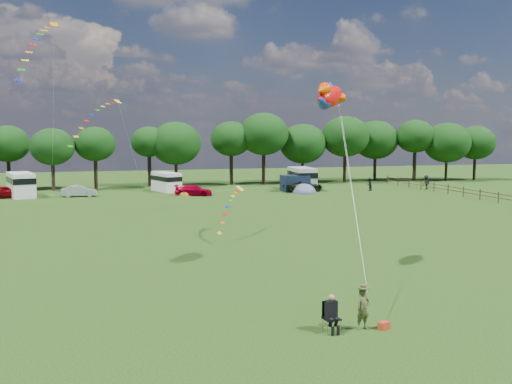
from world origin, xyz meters
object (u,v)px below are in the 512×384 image
object	(u,v)px
walker_a	(369,184)
walker_b	(426,182)
fish_kite	(329,96)
camp_chair	(331,309)
car_a	(5,192)
kite_flyer	(363,309)
campervan_b	(21,184)
tent_orange	(185,195)
campervan_d	(302,178)
car_b	(79,191)
car_c	(194,190)
tent_greyblue	(304,193)
campervan_c	(166,181)
car_d	(303,186)

from	to	relation	value
walker_a	walker_b	bearing A→B (deg)	145.86
walker_b	fish_kite	bearing A→B (deg)	30.64
camp_chair	fish_kite	world-z (taller)	fish_kite
car_a	kite_flyer	size ratio (longest dim) A/B	2.68
campervan_b	tent_orange	world-z (taller)	campervan_b
fish_kite	tent_orange	bearing A→B (deg)	45.94
campervan_d	kite_flyer	bearing A→B (deg)	166.67
car_b	fish_kite	world-z (taller)	fish_kite
car_b	car_c	xyz separation A→B (m)	(13.04, -2.40, -0.02)
campervan_b	fish_kite	xyz separation A→B (m)	(20.59, -42.22, 7.86)
tent_greyblue	car_a	bearing A→B (deg)	173.30
fish_kite	walker_a	distance (m)	44.20
tent_orange	tent_greyblue	world-z (taller)	tent_greyblue
walker_a	camp_chair	bearing A→B (deg)	30.36
kite_flyer	walker_a	world-z (taller)	walker_a
campervan_b	tent_greyblue	xyz separation A→B (m)	(33.17, -4.90, -1.49)
car_c	camp_chair	bearing A→B (deg)	-162.75
fish_kite	walker_b	xyz separation A→B (m)	(29.60, 37.22, -8.43)
campervan_c	car_b	bearing A→B (deg)	88.89
walker_b	campervan_c	bearing A→B (deg)	-32.01
campervan_b	tent_orange	xyz separation A→B (m)	(18.67, -3.17, -1.49)
campervan_c	fish_kite	distance (m)	44.65
campervan_d	walker_b	xyz separation A→B (m)	(15.80, -4.15, -0.62)
campervan_d	tent_orange	size ratio (longest dim) A/B	1.94
car_c	campervan_d	distance (m)	15.23
tent_orange	walker_a	world-z (taller)	walker_a
car_b	tent_orange	size ratio (longest dim) A/B	1.20
fish_kite	kite_flyer	bearing A→B (deg)	-151.33
car_c	campervan_c	xyz separation A→B (m)	(-2.56, 5.64, 0.66)
car_c	car_d	size ratio (longest dim) A/B	0.81
car_d	camp_chair	xyz separation A→B (m)	(-16.79, -48.24, 0.15)
car_b	car_d	distance (m)	27.25
fish_kite	campervan_c	bearing A→B (deg)	47.85
kite_flyer	camp_chair	bearing A→B (deg)	164.85
car_c	walker_b	distance (m)	30.67
car_b	fish_kite	xyz separation A→B (m)	(14.10, -40.52, 8.71)
campervan_d	campervan_c	bearing A→B (deg)	86.57
car_c	car_d	xyz separation A→B (m)	(14.16, 0.86, 0.07)
car_d	kite_flyer	world-z (taller)	kite_flyer
car_a	fish_kite	xyz separation A→B (m)	(22.25, -41.41, 8.66)
car_c	walker_a	bearing A→B (deg)	-70.86
car_b	fish_kite	size ratio (longest dim) A/B	1.25
car_c	car_a	bearing A→B (deg)	101.61
campervan_b	kite_flyer	size ratio (longest dim) A/B	3.87
walker_a	walker_b	size ratio (longest dim) A/B	0.87
campervan_b	car_a	bearing A→B (deg)	100.43
tent_greyblue	walker_b	xyz separation A→B (m)	(17.02, -0.10, 0.91)
car_d	tent_orange	world-z (taller)	car_d
car_c	walker_a	distance (m)	22.64
kite_flyer	fish_kite	distance (m)	12.92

